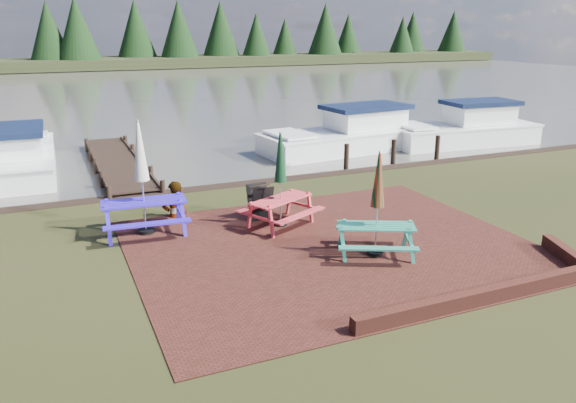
# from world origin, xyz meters

# --- Properties ---
(ground) EXTENTS (120.00, 120.00, 0.00)m
(ground) POSITION_xyz_m (0.00, 0.00, 0.00)
(ground) COLOR black
(ground) RESTS_ON ground
(paving) EXTENTS (9.00, 7.50, 0.02)m
(paving) POSITION_xyz_m (0.00, 1.00, 0.01)
(paving) COLOR #3C1A13
(paving) RESTS_ON ground
(brick_wall) EXTENTS (6.21, 1.79, 0.30)m
(brick_wall) POSITION_xyz_m (2.15, -2.42, 0.15)
(brick_wall) COLOR #4C1E16
(brick_wall) RESTS_ON ground
(water) EXTENTS (120.00, 60.00, 0.02)m
(water) POSITION_xyz_m (0.00, 37.00, 0.00)
(water) COLOR #45433B
(water) RESTS_ON ground
(far_treeline) EXTENTS (120.00, 10.00, 8.10)m
(far_treeline) POSITION_xyz_m (0.00, 66.00, 3.28)
(far_treeline) COLOR black
(far_treeline) RESTS_ON ground
(picnic_table_teal) EXTENTS (2.18, 2.10, 2.35)m
(picnic_table_teal) POSITION_xyz_m (0.66, 0.17, 0.83)
(picnic_table_teal) COLOR #2A8972
(picnic_table_teal) RESTS_ON ground
(picnic_table_red) EXTENTS (2.24, 2.15, 2.42)m
(picnic_table_red) POSITION_xyz_m (-0.52, 2.81, 0.85)
(picnic_table_red) COLOR #DC3842
(picnic_table_red) RESTS_ON ground
(picnic_table_blue) EXTENTS (2.15, 1.95, 2.80)m
(picnic_table_blue) POSITION_xyz_m (-3.80, 3.61, 0.98)
(picnic_table_blue) COLOR #321BD1
(picnic_table_blue) RESTS_ON ground
(chalkboard) EXTENTS (0.61, 0.61, 0.95)m
(chalkboard) POSITION_xyz_m (-0.85, 3.44, 0.49)
(chalkboard) COLOR black
(chalkboard) RESTS_ON ground
(jetty) EXTENTS (1.76, 9.08, 1.00)m
(jetty) POSITION_xyz_m (-3.50, 11.28, 0.11)
(jetty) COLOR black
(jetty) RESTS_ON ground
(boat_jetty) EXTENTS (2.46, 6.83, 1.97)m
(boat_jetty) POSITION_xyz_m (-6.78, 12.16, 0.39)
(boat_jetty) COLOR white
(boat_jetty) RESTS_ON ground
(boat_near) EXTENTS (7.91, 3.44, 2.08)m
(boat_near) POSITION_xyz_m (6.16, 10.95, 0.42)
(boat_near) COLOR white
(boat_near) RESTS_ON ground
(boat_far) EXTENTS (6.99, 2.94, 2.13)m
(boat_far) POSITION_xyz_m (11.51, 10.00, 0.44)
(boat_far) COLOR white
(boat_far) RESTS_ON ground
(person) EXTENTS (0.77, 0.56, 1.95)m
(person) POSITION_xyz_m (-2.85, 4.60, 0.98)
(person) COLOR gray
(person) RESTS_ON ground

